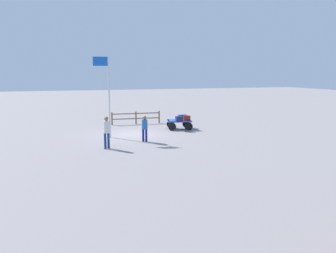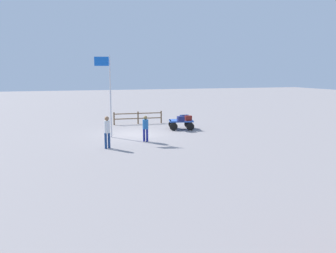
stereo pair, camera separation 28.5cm
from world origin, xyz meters
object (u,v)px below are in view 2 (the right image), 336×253
Objects in this scene: worker_lead at (107,130)px; suitcase_navy at (181,119)px; suitcase_maroon at (184,117)px; luggage_cart at (181,123)px; flagpole at (108,89)px; worker_trailing at (145,126)px; suitcase_grey at (188,118)px.

suitcase_navy is at bearing -144.27° from worker_lead.
suitcase_maroon is 0.35× the size of worker_lead.
luggage_cart is 0.39× the size of flagpole.
suitcase_maroon is 0.40× the size of worker_trailing.
worker_lead is 0.34× the size of flagpole.
luggage_cart is at bearing 29.17° from suitcase_maroon.
suitcase_grey is at bearing 135.96° from luggage_cart.
worker_trailing is at bearing 38.73° from suitcase_grey.
worker_trailing is 3.60m from flagpole.
worker_trailing is at bearing 133.93° from flagpole.
suitcase_navy reaches higher than luggage_cart.
suitcase_navy is 0.30× the size of worker_trailing.
suitcase_navy is (0.24, 0.65, 0.39)m from luggage_cart.
suitcase_grey is 0.33× the size of worker_trailing.
suitcase_maroon is 5.52m from worker_trailing.
suitcase_grey is 5.19m from worker_trailing.
worker_trailing is (3.95, 3.85, 0.08)m from suitcase_maroon.
suitcase_navy is at bearing 69.80° from luggage_cart.
flagpole is (-0.55, -3.25, 2.13)m from worker_lead.
suitcase_maroon is at bearing -80.97° from suitcase_grey.
worker_trailing reaches higher than suitcase_maroon.
suitcase_maroon is at bearing -135.77° from worker_trailing.
flagpole is at bearing 16.37° from luggage_cart.
suitcase_grey is at bearing -141.27° from worker_trailing.
flagpole is (5.91, 1.82, 2.32)m from suitcase_maroon.
flagpole is at bearing -99.68° from worker_lead.
worker_trailing reaches higher than luggage_cart.
flagpole reaches higher than worker_trailing.
luggage_cart is 6.41m from flagpole.
flagpole is (6.00, 1.22, 2.32)m from suitcase_grey.
flagpole reaches higher than worker_lead.
suitcase_maroon is (-0.33, -0.19, 0.38)m from luggage_cart.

